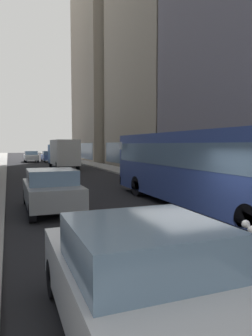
# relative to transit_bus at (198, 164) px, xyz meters

# --- Properties ---
(ground_plane) EXTENTS (120.00, 120.00, 0.00)m
(ground_plane) POSITION_rel_transit_bus_xyz_m (-2.80, 31.15, -1.78)
(ground_plane) COLOR black
(sidewalk_right) EXTENTS (2.40, 110.00, 0.15)m
(sidewalk_right) POSITION_rel_transit_bus_xyz_m (2.90, 31.15, -1.70)
(sidewalk_right) COLOR gray
(sidewalk_right) RESTS_ON ground
(building_right_far) EXTENTS (10.57, 15.48, 38.65)m
(building_right_far) POSITION_rel_transit_bus_xyz_m (9.10, 38.06, 17.54)
(building_right_far) COLOR #A0937F
(building_right_far) RESTS_ON ground
(transit_bus) EXTENTS (2.78, 11.53, 3.05)m
(transit_bus) POSITION_rel_transit_bus_xyz_m (0.00, 0.00, 0.00)
(transit_bus) COLOR #33478C
(transit_bus) RESTS_ON ground
(car_white_van) EXTENTS (1.86, 4.58, 1.62)m
(car_white_van) POSITION_rel_transit_bus_xyz_m (-4.00, 36.83, -0.95)
(car_white_van) COLOR silver
(car_white_van) RESTS_ON ground
(car_grey_wagon) EXTENTS (1.92, 4.32, 1.62)m
(car_grey_wagon) POSITION_rel_transit_bus_xyz_m (-5.60, 1.56, -0.95)
(car_grey_wagon) COLOR slate
(car_grey_wagon) RESTS_ON ground
(car_blue_hatchback) EXTENTS (1.73, 4.41, 1.62)m
(car_blue_hatchback) POSITION_rel_transit_bus_xyz_m (-1.60, 36.12, -0.96)
(car_blue_hatchback) COLOR #4C6BB7
(car_blue_hatchback) RESTS_ON ground
(car_silver_sedan) EXTENTS (1.91, 3.97, 1.62)m
(car_silver_sedan) POSITION_rel_transit_bus_xyz_m (-5.60, -7.02, -0.96)
(car_silver_sedan) COLOR #B7BABF
(car_silver_sedan) RESTS_ON ground
(box_truck) EXTENTS (2.30, 7.50, 3.05)m
(box_truck) POSITION_rel_transit_bus_xyz_m (-1.60, 22.91, -0.11)
(box_truck) COLOR #19519E
(box_truck) RESTS_ON ground
(pedestrian_with_handbag) EXTENTS (0.45, 0.34, 1.69)m
(pedestrian_with_handbag) POSITION_rel_transit_bus_xyz_m (3.50, 3.45, -0.76)
(pedestrian_with_handbag) COLOR #1E1E2D
(pedestrian_with_handbag) RESTS_ON sidewalk_right
(pedestrian_in_coat) EXTENTS (0.34, 0.34, 1.69)m
(pedestrian_in_coat) POSITION_rel_transit_bus_xyz_m (2.59, 6.01, -0.77)
(pedestrian_in_coat) COLOR #1E1E2D
(pedestrian_in_coat) RESTS_ON sidewalk_right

